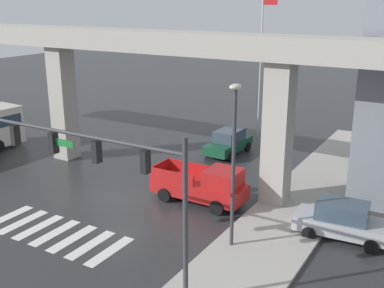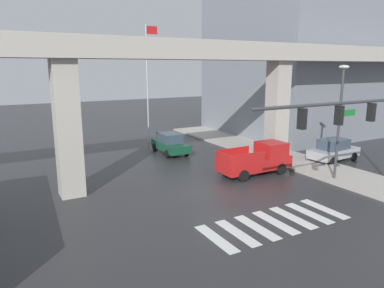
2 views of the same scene
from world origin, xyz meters
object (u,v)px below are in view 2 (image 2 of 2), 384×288
Objects in this scene: pickup_truck at (258,160)px; street_lamp_near_corner at (340,109)px; traffic_signal_mast at (372,121)px; sedan_silver at (334,150)px; sedan_dark_green at (170,143)px; flagpole at (148,76)px.

street_lamp_near_corner is (3.38, -3.54, 3.57)m from pickup_truck.
sedan_silver is at bearing 46.91° from traffic_signal_mast.
pickup_truck reaches higher than sedan_silver.
pickup_truck is 1.17× the size of sedan_dark_green.
traffic_signal_mast is (-7.26, -7.76, 3.83)m from sedan_silver.
pickup_truck is 7.32m from sedan_silver.
sedan_dark_green is (-2.60, 8.23, -0.14)m from pickup_truck.
flagpole is at bearing 126.06° from sedan_silver.
flagpole reaches higher than street_lamp_near_corner.
sedan_dark_green is at bearing 139.70° from sedan_silver.
street_lamp_near_corner reaches higher than sedan_silver.
sedan_dark_green is 7.33m from flagpole.
traffic_signal_mast is at bearing -89.58° from pickup_truck.
sedan_dark_green is 13.00m from sedan_silver.
flagpole is (-9.72, 13.36, 5.41)m from sedan_silver.
traffic_signal_mast is 1.00× the size of flagpole.
sedan_dark_green is 16.83m from traffic_signal_mast.
sedan_silver is at bearing -53.94° from flagpole.
traffic_signal_mast reaches higher than pickup_truck.
traffic_signal_mast is at bearing -127.06° from street_lamp_near_corner.
traffic_signal_mast is (2.66, -16.17, 3.83)m from sedan_dark_green.
traffic_signal_mast is 21.32m from flagpole.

